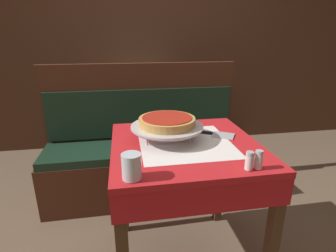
{
  "coord_description": "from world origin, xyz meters",
  "views": [
    {
      "loc": [
        -0.3,
        -1.2,
        1.29
      ],
      "look_at": [
        -0.08,
        0.03,
        0.86
      ],
      "focal_mm": 28.0,
      "sensor_mm": 36.0,
      "label": 1
    }
  ],
  "objects": [
    {
      "name": "condiment_caddy",
      "position": [
        -0.02,
        1.45,
        0.82
      ],
      "size": [
        0.14,
        0.14,
        0.18
      ],
      "color": "black",
      "rests_on": "dining_table_rear"
    },
    {
      "name": "pepper_shaker",
      "position": [
        0.23,
        -0.32,
        0.81
      ],
      "size": [
        0.03,
        0.03,
        0.08
      ],
      "color": "silver",
      "rests_on": "dining_table_front"
    },
    {
      "name": "dining_table_rear",
      "position": [
        -0.11,
        1.51,
        0.67
      ],
      "size": [
        0.69,
        0.69,
        0.77
      ],
      "color": "beige",
      "rests_on": "ground_plane"
    },
    {
      "name": "deep_dish_pizza",
      "position": [
        -0.08,
        0.06,
        0.87
      ],
      "size": [
        0.29,
        0.29,
        0.04
      ],
      "color": "tan",
      "rests_on": "pizza_pan_stand"
    },
    {
      "name": "back_wall_panel",
      "position": [
        0.0,
        1.94,
        1.2
      ],
      "size": [
        6.0,
        0.04,
        2.4
      ],
      "primitive_type": "cube",
      "color": "#4C2D1E",
      "rests_on": "ground_plane"
    },
    {
      "name": "salt_shaker",
      "position": [
        0.19,
        -0.32,
        0.81
      ],
      "size": [
        0.03,
        0.03,
        0.08
      ],
      "color": "silver",
      "rests_on": "dining_table_front"
    },
    {
      "name": "booth_bench",
      "position": [
        -0.16,
        0.77,
        0.33
      ],
      "size": [
        1.58,
        0.45,
        1.08
      ],
      "color": "#4C2819",
      "rests_on": "ground_plane"
    },
    {
      "name": "pizza_pan_stand",
      "position": [
        -0.08,
        0.06,
        0.84
      ],
      "size": [
        0.37,
        0.37,
        0.08
      ],
      "color": "#ADADB2",
      "rests_on": "dining_table_front"
    },
    {
      "name": "pizza_server",
      "position": [
        0.18,
        0.09,
        0.78
      ],
      "size": [
        0.25,
        0.18,
        0.01
      ],
      "color": "#BCBCC1",
      "rests_on": "dining_table_front"
    },
    {
      "name": "water_glass_near",
      "position": [
        -0.28,
        -0.31,
        0.83
      ],
      "size": [
        0.08,
        0.08,
        0.1
      ],
      "color": "silver",
      "rests_on": "dining_table_front"
    },
    {
      "name": "dining_table_front",
      "position": [
        0.0,
        0.0,
        0.67
      ],
      "size": [
        0.74,
        0.74,
        0.77
      ],
      "color": "red",
      "rests_on": "ground_plane"
    }
  ]
}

